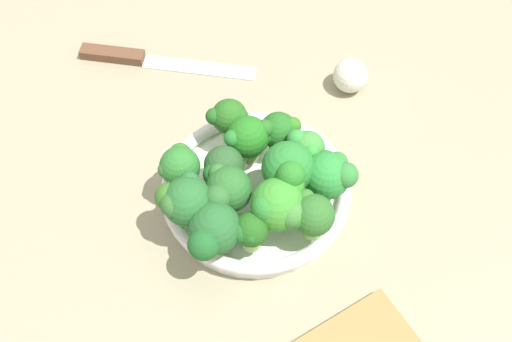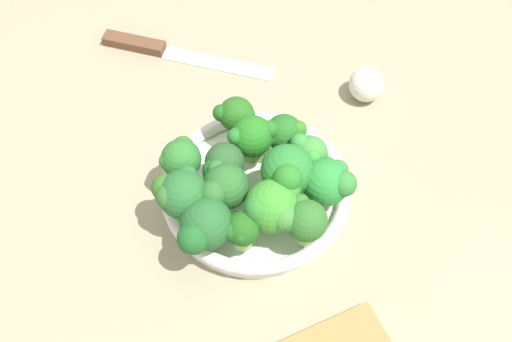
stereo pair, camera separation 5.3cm
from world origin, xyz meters
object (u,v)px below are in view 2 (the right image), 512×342
broccoli_floret_7 (252,137)px  broccoli_floret_10 (236,116)px  bowl (256,191)px  broccoli_floret_11 (180,194)px  broccoli_floret_9 (328,181)px  broccoli_floret_12 (241,230)px  knife (164,50)px  broccoli_floret_8 (304,220)px  broccoli_floret_1 (203,227)px  broccoli_floret_4 (284,134)px  garlic_bulb (366,85)px  broccoli_floret_0 (181,158)px  broccoli_floret_6 (289,175)px  broccoli_floret_3 (224,187)px  broccoli_floret_5 (224,164)px  broccoli_floret_2 (273,207)px  broccoli_floret_13 (309,154)px

broccoli_floret_7 → broccoli_floret_10: (-3.98, 0.60, -0.01)cm
bowl → broccoli_floret_11: (-2.42, -9.56, 6.06)cm
broccoli_floret_9 → broccoli_floret_12: (-1.68, -12.11, -0.45)cm
knife → broccoli_floret_8: bearing=-9.4°
broccoli_floret_1 → broccoli_floret_9: broccoli_floret_1 is taller
broccoli_floret_4 → broccoli_floret_11: 15.92cm
broccoli_floret_10 → broccoli_floret_11: (5.28, -12.65, 0.57)cm
knife → garlic_bulb: 30.89cm
broccoli_floret_11 → broccoli_floret_12: 8.41cm
bowl → broccoli_floret_11: 11.57cm
broccoli_floret_0 → garlic_bulb: (3.76, 29.20, -4.24)cm
knife → broccoli_floret_6: bearing=-6.9°
bowl → broccoli_floret_3: (-0.22, -4.82, 5.40)cm
broccoli_floret_11 → garlic_bulb: size_ratio=1.51×
broccoli_floret_6 → broccoli_floret_11: bearing=-119.5°
bowl → broccoli_floret_8: bearing=-3.7°
broccoli_floret_0 → broccoli_floret_8: (16.38, 5.58, 0.51)cm
broccoli_floret_3 → broccoli_floret_11: 5.27cm
broccoli_floret_3 → garlic_bulb: bearing=96.3°
bowl → broccoli_floret_3: broccoli_floret_3 is taller
broccoli_floret_12 → broccoli_floret_8: bearing=57.6°
broccoli_floret_1 → broccoli_floret_4: 16.87cm
broccoli_floret_0 → broccoli_floret_9: bearing=39.2°
broccoli_floret_9 → broccoli_floret_5: bearing=-142.3°
broccoli_floret_4 → knife: (-26.83, -0.60, -5.86)cm
broccoli_floret_1 → broccoli_floret_10: size_ratio=1.16×
broccoli_floret_2 → broccoli_floret_12: (-0.45, -4.44, -1.00)cm
broccoli_floret_3 → broccoli_floret_9: bearing=54.2°
broccoli_floret_4 → broccoli_floret_13: (4.52, 0.01, 0.37)cm
broccoli_floret_8 → broccoli_floret_11: size_ratio=0.89×
broccoli_floret_12 → broccoli_floret_13: 13.39cm
broccoli_floret_0 → broccoli_floret_6: broccoli_floret_6 is taller
broccoli_floret_9 → broccoli_floret_12: size_ratio=1.19×
broccoli_floret_13 → knife: (-31.35, -0.61, -6.24)cm
knife → broccoli_floret_7: bearing=-7.3°
bowl → broccoli_floret_7: size_ratio=3.55×
broccoli_floret_3 → broccoli_floret_9: (7.33, 10.17, -0.02)cm
broccoli_floret_3 → broccoli_floret_8: bearing=23.8°
broccoli_floret_7 → garlic_bulb: size_ratio=1.37×
broccoli_floret_3 → broccoli_floret_6: 7.87cm
broccoli_floret_5 → broccoli_floret_8: (12.44, 1.96, 0.67)cm
broccoli_floret_4 → broccoli_floret_9: 9.13cm
broccoli_floret_7 → broccoli_floret_1: bearing=-63.3°
broccoli_floret_5 → broccoli_floret_11: (0.68, -7.00, 1.07)cm
broccoli_floret_11 → broccoli_floret_2: bearing=41.1°
broccoli_floret_0 → knife: bearing=151.3°
broccoli_floret_10 → broccoli_floret_1: bearing=-51.9°
broccoli_floret_0 → broccoli_floret_2: broccoli_floret_2 is taller
broccoli_floret_6 → broccoli_floret_11: (-6.40, -11.31, -0.43)cm
broccoli_floret_0 → broccoli_floret_2: size_ratio=0.82×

